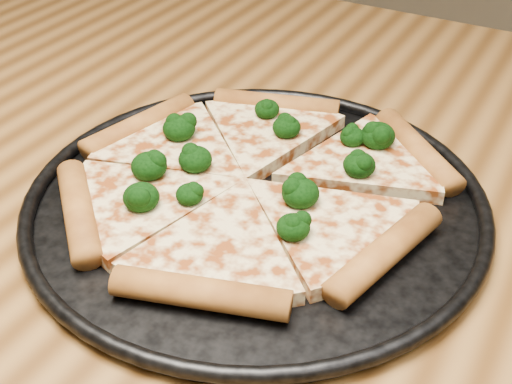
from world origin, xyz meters
The scene contains 4 objects.
dining_table centered at (0.00, 0.00, 0.66)m, with size 1.20×0.90×0.75m.
pizza_pan centered at (-0.03, -0.03, 0.76)m, with size 0.37×0.37×0.02m.
pizza centered at (-0.05, -0.02, 0.77)m, with size 0.32×0.32×0.02m.
broccoli_florets centered at (-0.05, 0.00, 0.78)m, with size 0.19×0.20×0.02m.
Camera 1 is at (0.18, -0.42, 1.08)m, focal length 48.46 mm.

